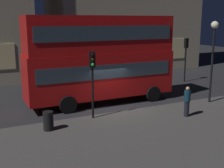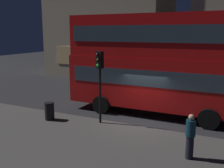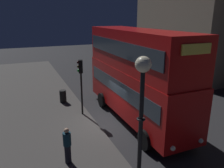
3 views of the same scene
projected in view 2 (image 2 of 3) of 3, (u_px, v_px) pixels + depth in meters
ground_plane at (140, 123)px, 14.11m from camera, size 80.00×80.00×0.00m
sidewalk_slab at (90, 167)px, 9.39m from camera, size 44.00×9.24×0.12m
building_with_clock at (111, 0)px, 28.84m from camera, size 12.65×8.22×16.60m
double_decker_bus at (153, 60)px, 15.14m from camera, size 10.06×2.86×5.78m
traffic_light_near_kerb at (100, 72)px, 13.30m from camera, size 0.37×0.39×3.74m
pedestrian at (190, 136)px, 9.75m from camera, size 0.36×0.36×1.73m
litter_bin at (50, 111)px, 14.22m from camera, size 0.51×0.51×0.96m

